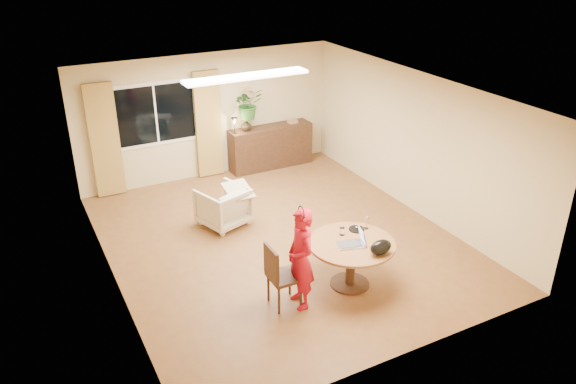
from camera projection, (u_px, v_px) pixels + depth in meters
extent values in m
plane|color=brown|center=(280.00, 240.00, 9.60)|extent=(6.50, 6.50, 0.00)
plane|color=white|center=(279.00, 91.00, 8.49)|extent=(6.50, 6.50, 0.00)
plane|color=tan|center=(209.00, 116.00, 11.64)|extent=(5.50, 0.00, 5.50)
plane|color=tan|center=(105.00, 206.00, 7.89)|extent=(0.00, 6.50, 6.50)
plane|color=tan|center=(414.00, 143.00, 10.20)|extent=(0.00, 6.50, 6.50)
cube|color=white|center=(156.00, 114.00, 11.08)|extent=(1.70, 0.02, 1.30)
cube|color=black|center=(156.00, 114.00, 11.07)|extent=(1.55, 0.01, 1.15)
cube|color=white|center=(156.00, 114.00, 11.07)|extent=(0.04, 0.01, 1.15)
cube|color=olive|center=(105.00, 141.00, 10.73)|extent=(0.55, 0.08, 2.25)
cube|color=olive|center=(208.00, 125.00, 11.61)|extent=(0.55, 0.08, 2.25)
cube|color=white|center=(247.00, 76.00, 9.46)|extent=(2.20, 0.35, 0.05)
cylinder|color=brown|center=(352.00, 244.00, 8.11)|extent=(1.27, 1.27, 0.04)
cylinder|color=black|center=(351.00, 265.00, 8.26)|extent=(0.14, 0.14, 0.68)
cylinder|color=black|center=(350.00, 283.00, 8.40)|extent=(0.59, 0.59, 0.03)
imported|color=red|center=(301.00, 259.00, 7.66)|extent=(0.56, 0.39, 1.49)
imported|color=beige|center=(223.00, 206.00, 9.96)|extent=(0.98, 0.99, 0.72)
cube|color=black|center=(271.00, 147.00, 12.36)|extent=(1.86, 0.46, 0.93)
imported|color=black|center=(246.00, 125.00, 11.87)|extent=(0.28, 0.28, 0.25)
imported|color=#276829|center=(248.00, 104.00, 11.70)|extent=(0.60, 0.52, 0.66)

